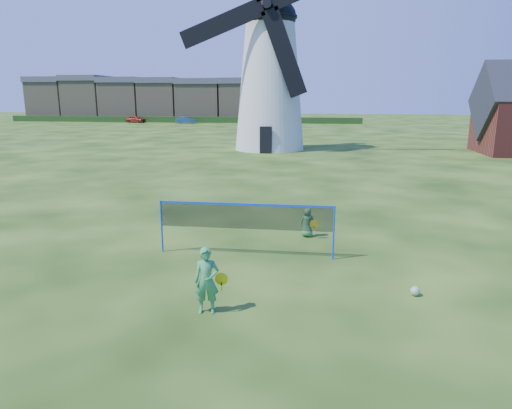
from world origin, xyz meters
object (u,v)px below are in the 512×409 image
object	(u,v)px
player_girl	(207,281)
car_left	(136,119)
windmill	(270,75)
badminton_net	(245,217)
car_right	(186,120)
play_ball	(415,291)
player_boy	(308,222)

from	to	relation	value
player_girl	car_left	distance (m)	73.55
windmill	badminton_net	world-z (taller)	windmill
car_left	car_right	distance (m)	9.12
car_right	windmill	bearing A→B (deg)	-163.56
play_ball	car_right	xyz separation A→B (m)	(-24.38, 65.46, 0.45)
windmill	play_ball	world-z (taller)	windmill
windmill	car_left	size ratio (longest dim) A/B	5.12
player_boy	car_left	distance (m)	69.16
windmill	car_right	xyz separation A→B (m)	(-17.89, 36.29, -5.60)
badminton_net	player_boy	bearing A→B (deg)	50.02
play_ball	car_left	bearing A→B (deg)	116.84
player_girl	car_right	world-z (taller)	player_girl
badminton_net	car_right	distance (m)	66.36
player_boy	play_ball	distance (m)	5.02
play_ball	car_right	bearing A→B (deg)	110.43
player_girl	car_right	distance (m)	69.80
player_girl	car_left	xyz separation A→B (m)	(-28.90, 67.63, -0.11)
player_girl	play_ball	size ratio (longest dim) A/B	6.56
player_girl	player_boy	bearing A→B (deg)	62.31
player_girl	player_boy	world-z (taller)	player_girl
player_girl	play_ball	distance (m)	4.84
play_ball	car_left	distance (m)	74.15
play_ball	car_left	size ratio (longest dim) A/B	0.06
player_boy	play_ball	size ratio (longest dim) A/B	4.39
badminton_net	play_ball	size ratio (longest dim) A/B	22.95
play_ball	player_girl	bearing A→B (deg)	-162.20
player_boy	car_left	bearing A→B (deg)	-61.56
player_boy	car_right	xyz separation A→B (m)	(-21.79, 61.19, 0.08)
player_girl	car_right	bearing A→B (deg)	97.81
windmill	player_girl	world-z (taller)	windmill
windmill	badminton_net	size ratio (longest dim) A/B	3.62
player_girl	car_left	world-z (taller)	player_girl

